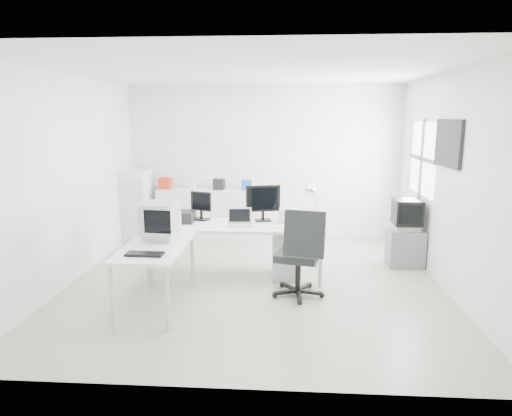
# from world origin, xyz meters

# --- Properties ---
(floor) EXTENTS (5.00, 5.00, 0.01)m
(floor) POSITION_xyz_m (0.00, 0.00, 0.00)
(floor) COLOR silver
(floor) RESTS_ON ground
(ceiling) EXTENTS (5.00, 5.00, 0.01)m
(ceiling) POSITION_xyz_m (0.00, 0.00, 2.80)
(ceiling) COLOR white
(ceiling) RESTS_ON back_wall
(back_wall) EXTENTS (5.00, 0.02, 2.80)m
(back_wall) POSITION_xyz_m (0.00, 2.50, 1.40)
(back_wall) COLOR white
(back_wall) RESTS_ON floor
(left_wall) EXTENTS (0.02, 5.00, 2.80)m
(left_wall) POSITION_xyz_m (-2.50, 0.00, 1.40)
(left_wall) COLOR white
(left_wall) RESTS_ON floor
(right_wall) EXTENTS (0.02, 5.00, 2.80)m
(right_wall) POSITION_xyz_m (2.50, 0.00, 1.40)
(right_wall) COLOR white
(right_wall) RESTS_ON floor
(window) EXTENTS (0.02, 1.20, 1.10)m
(window) POSITION_xyz_m (2.48, 1.20, 1.60)
(window) COLOR white
(window) RESTS_ON right_wall
(wall_picture) EXTENTS (0.04, 0.90, 0.60)m
(wall_picture) POSITION_xyz_m (2.47, 0.10, 1.90)
(wall_picture) COLOR black
(wall_picture) RESTS_ON right_wall
(main_desk) EXTENTS (2.40, 0.80, 0.75)m
(main_desk) POSITION_xyz_m (-0.27, 0.26, 0.38)
(main_desk) COLOR silver
(main_desk) RESTS_ON floor
(side_desk) EXTENTS (0.70, 1.40, 0.75)m
(side_desk) POSITION_xyz_m (-1.12, -0.84, 0.38)
(side_desk) COLOR silver
(side_desk) RESTS_ON floor
(drawer_pedestal) EXTENTS (0.40, 0.50, 0.60)m
(drawer_pedestal) POSITION_xyz_m (0.43, 0.31, 0.30)
(drawer_pedestal) COLOR silver
(drawer_pedestal) RESTS_ON floor
(inkjet_printer) EXTENTS (0.44, 0.34, 0.15)m
(inkjet_printer) POSITION_xyz_m (-1.12, 0.36, 0.83)
(inkjet_printer) COLOR black
(inkjet_printer) RESTS_ON main_desk
(lcd_monitor_small) EXTENTS (0.36, 0.28, 0.40)m
(lcd_monitor_small) POSITION_xyz_m (-0.82, 0.51, 0.95)
(lcd_monitor_small) COLOR black
(lcd_monitor_small) RESTS_ON main_desk
(lcd_monitor_large) EXTENTS (0.53, 0.31, 0.52)m
(lcd_monitor_large) POSITION_xyz_m (0.08, 0.51, 1.01)
(lcd_monitor_large) COLOR black
(lcd_monitor_large) RESTS_ON main_desk
(laptop) EXTENTS (0.39, 0.40, 0.23)m
(laptop) POSITION_xyz_m (-0.22, 0.16, 0.87)
(laptop) COLOR #B7B7BA
(laptop) RESTS_ON main_desk
(white_keyboard) EXTENTS (0.41, 0.20, 0.02)m
(white_keyboard) POSITION_xyz_m (0.38, 0.11, 0.76)
(white_keyboard) COLOR silver
(white_keyboard) RESTS_ON main_desk
(white_mouse) EXTENTS (0.06, 0.06, 0.06)m
(white_mouse) POSITION_xyz_m (0.68, 0.16, 0.78)
(white_mouse) COLOR silver
(white_mouse) RESTS_ON main_desk
(laser_printer) EXTENTS (0.34, 0.30, 0.19)m
(laser_printer) POSITION_xyz_m (0.48, 0.48, 0.84)
(laser_printer) COLOR beige
(laser_printer) RESTS_ON main_desk
(desk_lamp) EXTENTS (0.19, 0.19, 0.51)m
(desk_lamp) POSITION_xyz_m (0.83, 0.56, 1.01)
(desk_lamp) COLOR silver
(desk_lamp) RESTS_ON main_desk
(crt_monitor) EXTENTS (0.40, 0.40, 0.41)m
(crt_monitor) POSITION_xyz_m (-1.12, -0.59, 0.96)
(crt_monitor) COLOR #B7B7BA
(crt_monitor) RESTS_ON side_desk
(black_keyboard) EXTENTS (0.42, 0.18, 0.03)m
(black_keyboard) POSITION_xyz_m (-1.12, -1.24, 0.76)
(black_keyboard) COLOR black
(black_keyboard) RESTS_ON side_desk
(office_chair) EXTENTS (0.81, 0.81, 1.16)m
(office_chair) POSITION_xyz_m (0.57, -0.42, 0.58)
(office_chair) COLOR #212426
(office_chair) RESTS_ON floor
(tv_cabinet) EXTENTS (0.52, 0.42, 0.56)m
(tv_cabinet) POSITION_xyz_m (2.22, 0.87, 0.28)
(tv_cabinet) COLOR slate
(tv_cabinet) RESTS_ON floor
(crt_tv) EXTENTS (0.50, 0.48, 0.45)m
(crt_tv) POSITION_xyz_m (2.22, 0.87, 0.79)
(crt_tv) COLOR black
(crt_tv) RESTS_ON tv_cabinet
(sideboard) EXTENTS (1.85, 0.46, 0.92)m
(sideboard) POSITION_xyz_m (-1.01, 2.24, 0.46)
(sideboard) COLOR silver
(sideboard) RESTS_ON floor
(clutter_box_a) EXTENTS (0.22, 0.19, 0.21)m
(clutter_box_a) POSITION_xyz_m (-1.81, 2.24, 1.03)
(clutter_box_a) COLOR red
(clutter_box_a) RESTS_ON sideboard
(clutter_box_b) EXTENTS (0.14, 0.13, 0.12)m
(clutter_box_b) POSITION_xyz_m (-1.31, 2.24, 0.98)
(clutter_box_b) COLOR silver
(clutter_box_b) RESTS_ON sideboard
(clutter_box_c) EXTENTS (0.21, 0.19, 0.20)m
(clutter_box_c) POSITION_xyz_m (-0.81, 2.24, 1.02)
(clutter_box_c) COLOR black
(clutter_box_c) RESTS_ON sideboard
(clutter_box_d) EXTENTS (0.18, 0.16, 0.18)m
(clutter_box_d) POSITION_xyz_m (-0.31, 2.24, 1.01)
(clutter_box_d) COLOR #1A4CB6
(clutter_box_d) RESTS_ON sideboard
(clutter_bottle) EXTENTS (0.07, 0.07, 0.22)m
(clutter_bottle) POSITION_xyz_m (-2.11, 2.28, 1.03)
(clutter_bottle) COLOR silver
(clutter_bottle) RESTS_ON sideboard
(filing_cabinet) EXTENTS (0.46, 0.54, 1.30)m
(filing_cabinet) POSITION_xyz_m (-2.28, 2.01, 0.65)
(filing_cabinet) COLOR silver
(filing_cabinet) RESTS_ON floor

